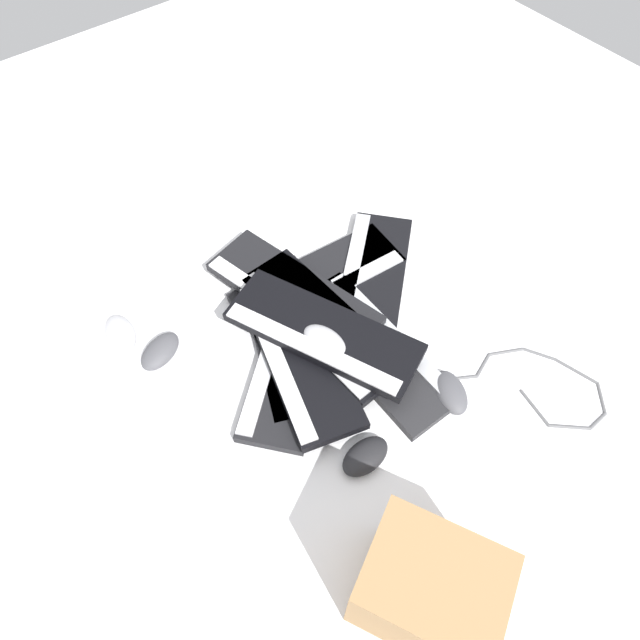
# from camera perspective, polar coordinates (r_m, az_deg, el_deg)

# --- Properties ---
(ground_plane) EXTENTS (3.20, 3.20, 0.00)m
(ground_plane) POSITION_cam_1_polar(r_m,az_deg,el_deg) (1.33, -1.15, -3.04)
(ground_plane) COLOR white
(keyboard_0) EXTENTS (0.43, 0.40, 0.03)m
(keyboard_0) POSITION_cam_1_polar(r_m,az_deg,el_deg) (1.44, 5.19, 3.88)
(keyboard_0) COLOR black
(keyboard_0) RESTS_ON ground
(keyboard_1) EXTENTS (0.45, 0.19, 0.03)m
(keyboard_1) POSITION_cam_1_polar(r_m,az_deg,el_deg) (1.43, -0.10, 4.01)
(keyboard_1) COLOR black
(keyboard_1) RESTS_ON ground
(keyboard_2) EXTENTS (0.31, 0.46, 0.03)m
(keyboard_2) POSITION_cam_1_polar(r_m,az_deg,el_deg) (1.34, -3.28, -1.34)
(keyboard_2) COLOR black
(keyboard_2) RESTS_ON ground
(keyboard_3) EXTENTS (0.43, 0.40, 0.03)m
(keyboard_3) POSITION_cam_1_polar(r_m,az_deg,el_deg) (1.31, -2.78, -3.85)
(keyboard_3) COLOR black
(keyboard_3) RESTS_ON ground
(keyboard_4) EXTENTS (0.16, 0.44, 0.03)m
(keyboard_4) POSITION_cam_1_polar(r_m,az_deg,el_deg) (1.32, 5.39, -2.90)
(keyboard_4) COLOR #232326
(keyboard_4) RESTS_ON ground
(keyboard_5) EXTENTS (0.17, 0.45, 0.03)m
(keyboard_5) POSITION_cam_1_polar(r_m,az_deg,el_deg) (1.32, 0.01, -0.28)
(keyboard_5) COLOR black
(keyboard_5) RESTS_ON keyboard_2
(keyboard_6) EXTENTS (0.25, 0.46, 0.03)m
(keyboard_6) POSITION_cam_1_polar(r_m,az_deg,el_deg) (1.37, -2.76, 2.68)
(keyboard_6) COLOR black
(keyboard_6) RESTS_ON keyboard_1
(keyboard_7) EXTENTS (0.27, 0.46, 0.03)m
(keyboard_7) POSITION_cam_1_polar(r_m,az_deg,el_deg) (1.28, -2.23, -3.32)
(keyboard_7) COLOR black
(keyboard_7) RESTS_ON keyboard_3
(keyboard_8) EXTENTS (0.31, 0.46, 0.03)m
(keyboard_8) POSITION_cam_1_polar(r_m,az_deg,el_deg) (1.27, 0.30, -1.30)
(keyboard_8) COLOR black
(keyboard_8) RESTS_ON keyboard_5
(mouse_0) EXTENTS (0.13, 0.10, 0.04)m
(mouse_0) POSITION_cam_1_polar(r_m,az_deg,el_deg) (1.36, -15.69, -3.02)
(mouse_0) COLOR #4C4C51
(mouse_0) RESTS_ON ground
(mouse_1) EXTENTS (0.11, 0.07, 0.04)m
(mouse_1) POSITION_cam_1_polar(r_m,az_deg,el_deg) (1.20, 4.55, -13.44)
(mouse_1) COLOR black
(mouse_1) RESTS_ON ground
(mouse_2) EXTENTS (0.08, 0.12, 0.04)m
(mouse_2) POSITION_cam_1_polar(r_m,az_deg,el_deg) (1.41, -19.33, -1.27)
(mouse_2) COLOR #B7B7BC
(mouse_2) RESTS_ON ground
(mouse_3) EXTENTS (0.09, 0.12, 0.04)m
(mouse_3) POSITION_cam_1_polar(r_m,az_deg,el_deg) (1.25, 0.45, -2.16)
(mouse_3) COLOR #B7B7BC
(mouse_3) RESTS_ON keyboard_7
(mouse_4) EXTENTS (0.11, 0.07, 0.04)m
(mouse_4) POSITION_cam_1_polar(r_m,az_deg,el_deg) (1.26, 4.49, -4.21)
(mouse_4) COLOR #4C4C51
(mouse_4) RESTS_ON keyboard_4
(mouse_5) EXTENTS (0.10, 0.13, 0.04)m
(mouse_5) POSITION_cam_1_polar(r_m,az_deg,el_deg) (1.29, 12.91, -7.07)
(mouse_5) COLOR #4C4C51
(mouse_5) RESTS_ON ground
(mouse_6) EXTENTS (0.11, 0.13, 0.04)m
(mouse_6) POSITION_cam_1_polar(r_m,az_deg,el_deg) (1.27, 3.63, -3.52)
(mouse_6) COLOR silver
(mouse_6) RESTS_ON keyboard_4
(mouse_7) EXTENTS (0.11, 0.13, 0.04)m
(mouse_7) POSITION_cam_1_polar(r_m,az_deg,el_deg) (1.27, 4.22, -3.56)
(mouse_7) COLOR silver
(mouse_7) RESTS_ON keyboard_4
(cable_0) EXTENTS (0.28, 0.29, 0.01)m
(cable_0) POSITION_cam_1_polar(r_m,az_deg,el_deg) (1.37, 21.11, -6.00)
(cable_0) COLOR #59595B
(cable_0) RESTS_ON ground
(cardboard_box) EXTENTS (0.25, 0.27, 0.22)m
(cardboard_box) POSITION_cam_1_polar(r_m,az_deg,el_deg) (1.06, 10.68, -25.01)
(cardboard_box) COLOR #9E774C
(cardboard_box) RESTS_ON ground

